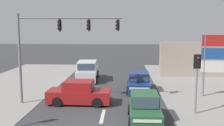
{
  "coord_description": "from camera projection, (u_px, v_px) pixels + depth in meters",
  "views": [
    {
      "loc": [
        1.22,
        -11.57,
        5.08
      ],
      "look_at": [
        0.5,
        4.0,
        2.98
      ],
      "focal_mm": 42.0,
      "sensor_mm": 36.0,
      "label": 1
    }
  ],
  "objects": [
    {
      "name": "lane_dash_mid",
      "position": [
        103.0,
        116.0,
        15.16
      ],
      "size": [
        0.2,
        2.4,
        0.01
      ],
      "primitive_type": "cube",
      "color": "silver",
      "rests_on": "ground"
    },
    {
      "name": "lane_dash_far",
      "position": [
        108.0,
        94.0,
        20.11
      ],
      "size": [
        0.2,
        2.4,
        0.01
      ],
      "primitive_type": "cube",
      "color": "silver",
      "rests_on": "ground"
    },
    {
      "name": "traffic_signal_mast",
      "position": [
        55.0,
        39.0,
        17.23
      ],
      "size": [
        6.88,
        0.66,
        6.0
      ],
      "color": "slate",
      "rests_on": "ground"
    },
    {
      "name": "pedestal_signal_right_kerb",
      "position": [
        197.0,
        74.0,
        15.24
      ],
      "size": [
        0.44,
        0.3,
        3.56
      ],
      "color": "slate",
      "rests_on": "ground"
    },
    {
      "name": "shopping_plaza_sign",
      "position": [
        216.0,
        57.0,
        19.16
      ],
      "size": [
        2.1,
        0.16,
        4.6
      ],
      "color": "slate",
      "rests_on": "ground"
    },
    {
      "name": "shopfront_wall_far",
      "position": [
        218.0,
        59.0,
        27.29
      ],
      "size": [
        12.0,
        1.0,
        3.6
      ],
      "primitive_type": "cube",
      "color": "#A39384",
      "rests_on": "ground"
    },
    {
      "name": "sedan_crossing_left",
      "position": [
        79.0,
        93.0,
        17.6
      ],
      "size": [
        4.28,
        1.97,
        1.56
      ],
      "color": "maroon",
      "rests_on": "ground"
    },
    {
      "name": "hatchback_receding_far",
      "position": [
        144.0,
        108.0,
        14.3
      ],
      "size": [
        1.79,
        3.65,
        1.53
      ],
      "color": "#235633",
      "rests_on": "ground"
    },
    {
      "name": "sedan_oncoming_mid",
      "position": [
        139.0,
        83.0,
        21.02
      ],
      "size": [
        2.01,
        4.29,
        1.56
      ],
      "color": "navy",
      "rests_on": "ground"
    },
    {
      "name": "suv_kerbside_parked",
      "position": [
        87.0,
        71.0,
        25.4
      ],
      "size": [
        2.26,
        4.63,
        1.9
      ],
      "color": "silver",
      "rests_on": "ground"
    }
  ]
}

